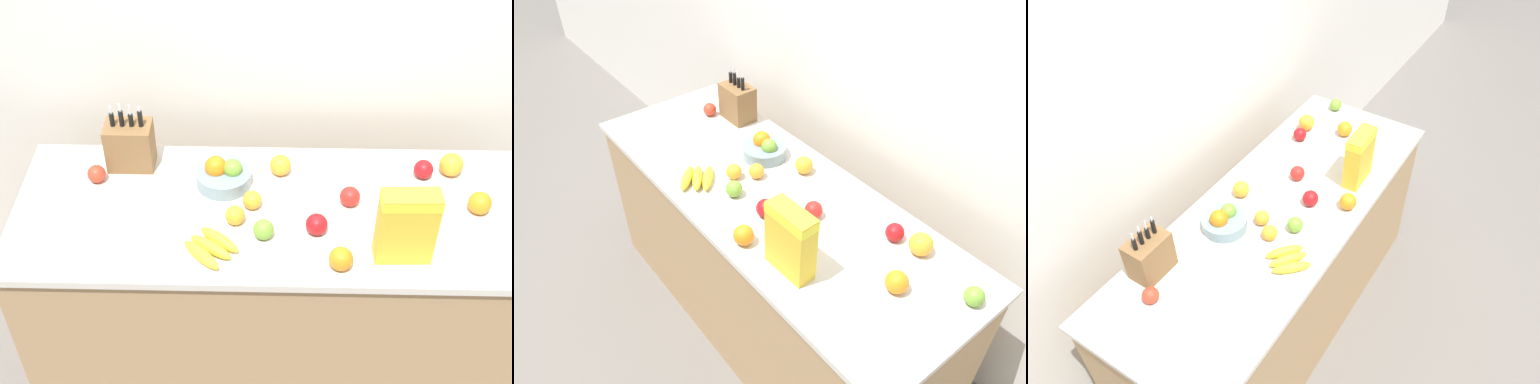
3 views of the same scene
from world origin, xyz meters
TOP-DOWN VIEW (x-y plane):
  - ground_plane at (0.00, 0.00)m, footprint 14.00×14.00m
  - wall_back at (0.00, 0.57)m, footprint 9.00×0.06m
  - counter at (0.00, 0.00)m, footprint 1.95×0.72m
  - knife_block at (-0.58, 0.24)m, footprint 0.17×0.12m
  - cereal_box at (0.39, -0.22)m, footprint 0.19×0.09m
  - fruit_bowl at (-0.22, 0.14)m, footprint 0.21×0.21m
  - banana_bunch at (-0.25, -0.21)m, footprint 0.21×0.22m
  - apple_middle at (0.24, 0.04)m, footprint 0.07×0.07m
  - apple_near_bananas at (0.11, -0.11)m, footprint 0.08×0.08m
  - apple_front at (-0.70, 0.14)m, footprint 0.07×0.07m
  - apple_rear at (-0.07, -0.14)m, footprint 0.07×0.07m
  - apple_leftmost at (0.53, 0.20)m, footprint 0.07×0.07m
  - orange_front_center at (0.63, 0.22)m, footprint 0.09×0.09m
  - orange_front_right at (-0.11, 0.01)m, footprint 0.07×0.07m
  - orange_by_cereal at (0.19, -0.27)m, footprint 0.08×0.08m
  - orange_back_center at (0.70, 0.01)m, footprint 0.08×0.08m
  - orange_mid_right at (-0.01, 0.20)m, footprint 0.08×0.08m
  - orange_near_bowl at (-0.17, -0.07)m, footprint 0.07×0.07m

SIDE VIEW (x-z plane):
  - ground_plane at x=0.00m, z-range 0.00..0.00m
  - counter at x=0.00m, z-range 0.00..0.88m
  - banana_bunch at x=-0.25m, z-range 0.88..0.92m
  - apple_front at x=-0.70m, z-range 0.88..0.95m
  - orange_front_right at x=-0.11m, z-range 0.88..0.95m
  - orange_near_bowl at x=-0.17m, z-range 0.88..0.95m
  - apple_rear at x=-0.07m, z-range 0.88..0.95m
  - apple_leftmost at x=0.53m, z-range 0.88..0.95m
  - apple_middle at x=0.24m, z-range 0.88..0.95m
  - apple_near_bananas at x=0.11m, z-range 0.88..0.96m
  - orange_mid_right at x=-0.01m, z-range 0.88..0.96m
  - orange_by_cereal at x=0.19m, z-range 0.88..0.96m
  - fruit_bowl at x=-0.22m, z-range 0.86..0.98m
  - orange_back_center at x=0.70m, z-range 0.88..0.96m
  - orange_front_center at x=0.63m, z-range 0.88..0.97m
  - knife_block at x=-0.58m, z-range 0.83..1.12m
  - cereal_box at x=0.39m, z-range 0.89..1.17m
  - wall_back at x=0.00m, z-range 0.00..2.60m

